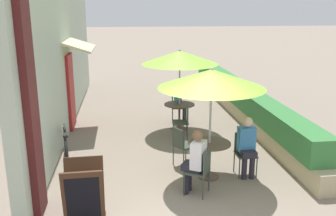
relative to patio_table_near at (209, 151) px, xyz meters
The scene contains 17 objects.
cafe_facade_wall 5.55m from the patio_table_near, 128.28° to the left, with size 0.98×11.76×4.20m.
planter_hedge 4.67m from the patio_table_near, 64.87° to the left, with size 0.60×10.76×1.01m.
patio_table_near is the anchor object (origin of this frame).
patio_umbrella_near 1.48m from the patio_table_near, 90.00° to the right, with size 2.08×2.08×2.27m.
cafe_chair_near_left 0.77m from the patio_table_near, 125.83° to the left, with size 0.55×0.55×0.87m.
cafe_chair_near_right 0.77m from the patio_table_near, 114.17° to the right, with size 0.55×0.55×0.87m.
seated_patron_near_right 0.78m from the patio_table_near, 122.51° to the right, with size 0.51×0.48×1.25m.
cafe_chair_near_back 0.77m from the patio_table_near, ahead, with size 0.40×0.40×0.87m.
seated_patron_near_back 0.78m from the patio_table_near, ahead, with size 0.34×0.40×1.25m.
patio_table_mid 3.10m from the patio_table_near, 92.53° to the left, with size 0.85×0.85×0.74m.
patio_umbrella_mid 3.44m from the patio_table_near, 92.53° to the left, with size 2.08×2.08×2.27m.
cafe_chair_mid_left 3.87m from the patio_table_near, 91.81° to the left, with size 0.44×0.44×0.87m.
seated_patron_mid_left 3.86m from the patio_table_near, 90.17° to the left, with size 0.44×0.37×1.25m.
cafe_chair_mid_right 2.33m from the patio_table_near, 93.72° to the left, with size 0.44×0.44×0.87m.
coffee_cup_mid 3.18m from the patio_table_near, 93.97° to the left, with size 0.07×0.07×0.09m.
bicycle_leaning 3.15m from the patio_table_near, 160.93° to the left, with size 0.35×1.70×0.79m.
menu_board 2.73m from the patio_table_near, 149.69° to the right, with size 0.67×0.65×1.02m.
Camera 1 is at (-0.91, -5.32, 3.38)m, focal length 40.00 mm.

